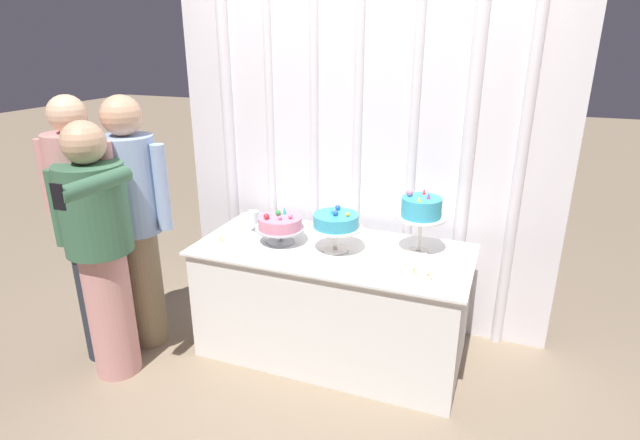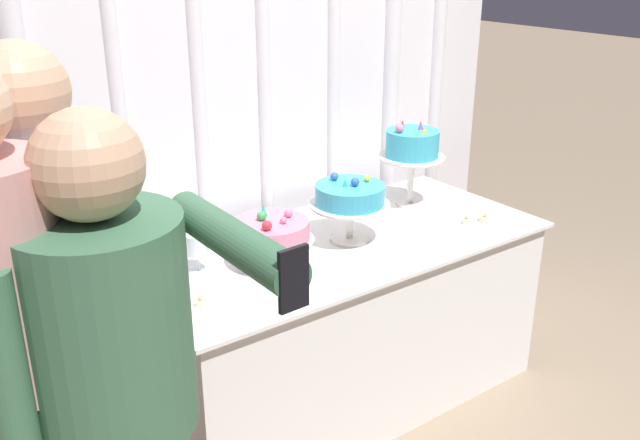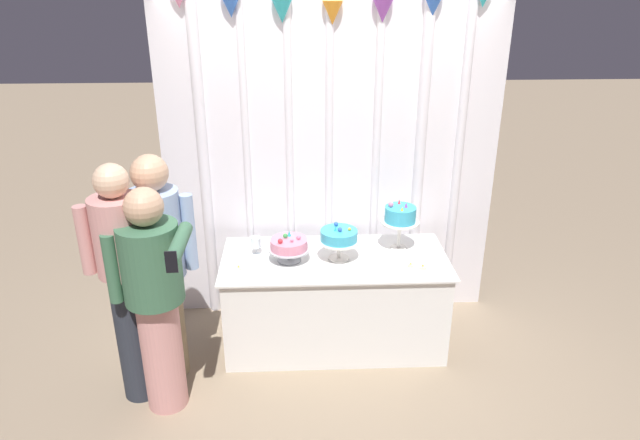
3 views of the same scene
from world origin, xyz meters
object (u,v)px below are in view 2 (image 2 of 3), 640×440
at_px(tealight_near_right, 485,219).
at_px(cake_display_rightmost, 412,147).
at_px(guest_man_dark_suit, 9,389).
at_px(wine_glass, 197,246).
at_px(tealight_far_left, 201,303).
at_px(cake_table, 340,320).
at_px(guest_man_pink_jacket, 55,328).
at_px(guest_girl_blue_dress, 119,410).
at_px(cake_display_leftmost, 272,233).
at_px(tealight_near_left, 466,221).
at_px(cake_display_center, 350,198).

bearing_deg(tealight_near_right, cake_display_rightmost, 108.83).
distance_m(tealight_near_right, guest_man_dark_suit, 2.01).
distance_m(wine_glass, tealight_far_left, 0.27).
xyz_separation_m(cake_table, tealight_near_right, (0.61, -0.20, 0.37)).
bearing_deg(wine_glass, cake_display_rightmost, 3.00).
bearing_deg(wine_glass, tealight_far_left, -115.98).
xyz_separation_m(tealight_far_left, guest_man_pink_jacket, (-0.50, -0.17, 0.16)).
relative_size(guest_man_pink_jacket, guest_girl_blue_dress, 1.06).
bearing_deg(guest_man_dark_suit, guest_girl_blue_dress, -29.83).
distance_m(cake_table, guest_girl_blue_dress, 1.42).
height_order(wine_glass, guest_man_dark_suit, guest_man_dark_suit).
height_order(cake_display_leftmost, guest_girl_blue_dress, guest_girl_blue_dress).
xyz_separation_m(wine_glass, tealight_far_left, (-0.11, -0.23, -0.09)).
height_order(tealight_far_left, guest_man_pink_jacket, guest_man_pink_jacket).
height_order(wine_glass, guest_man_pink_jacket, guest_man_pink_jacket).
relative_size(cake_table, tealight_near_right, 32.75).
bearing_deg(tealight_near_right, cake_display_leftmost, 169.44).
bearing_deg(cake_display_leftmost, tealight_near_right, -10.56).
bearing_deg(cake_display_rightmost, guest_girl_blue_dress, -154.17).
relative_size(tealight_far_left, tealight_near_right, 0.84).
bearing_deg(tealight_far_left, wine_glass, 64.02).
height_order(tealight_near_right, guest_man_pink_jacket, guest_man_pink_jacket).
bearing_deg(tealight_near_right, tealight_near_left, 161.12).
bearing_deg(cake_display_center, guest_man_pink_jacket, -166.05).
relative_size(cake_display_rightmost, guest_man_pink_jacket, 0.23).
height_order(cake_table, guest_man_dark_suit, guest_man_dark_suit).
bearing_deg(guest_man_pink_jacket, tealight_near_right, 3.80).
bearing_deg(wine_glass, cake_table, -7.73).
height_order(tealight_near_left, guest_man_pink_jacket, guest_man_pink_jacket).
xyz_separation_m(tealight_far_left, guest_man_dark_suit, (-0.66, -0.40, 0.17)).
xyz_separation_m(cake_display_leftmost, guest_man_pink_jacket, (-0.85, -0.30, 0.05)).
relative_size(cake_display_leftmost, tealight_far_left, 7.24).
bearing_deg(guest_girl_blue_dress, cake_display_rightmost, 25.83).
bearing_deg(guest_man_dark_suit, cake_display_center, 20.90).
bearing_deg(tealight_near_right, cake_table, 161.52).
height_order(tealight_far_left, guest_man_dark_suit, guest_man_dark_suit).
bearing_deg(cake_display_leftmost, wine_glass, 156.52).
xyz_separation_m(cake_display_center, cake_display_rightmost, (0.47, 0.16, 0.09)).
bearing_deg(tealight_near_right, guest_man_dark_suit, -170.03).
bearing_deg(cake_table, wine_glass, 172.27).
bearing_deg(guest_girl_blue_dress, cake_display_leftmost, 37.77).
bearing_deg(tealight_near_left, wine_glass, 167.06).
bearing_deg(cake_display_center, cake_display_rightmost, 18.51).
bearing_deg(tealight_near_left, cake_display_rightmost, 96.16).
bearing_deg(cake_display_rightmost, wine_glass, -177.00).
xyz_separation_m(cake_table, guest_man_dark_suit, (-1.36, -0.55, 0.55)).
height_order(wine_glass, tealight_near_left, wine_glass).
relative_size(cake_display_center, guest_girl_blue_dress, 0.20).
xyz_separation_m(cake_display_center, guest_man_pink_jacket, (-1.22, -0.30, -0.01)).
bearing_deg(cake_table, guest_man_pink_jacket, -164.78).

